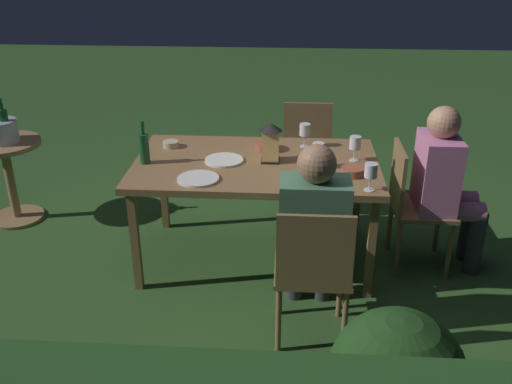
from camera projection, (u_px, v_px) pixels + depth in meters
ground_plane at (256, 257)px, 4.09m from camera, size 16.00×16.00×0.00m
dining_table at (256, 169)px, 3.80m from camera, size 1.63×0.99×0.75m
chair_side_left_a at (307, 152)px, 4.66m from camera, size 0.42×0.40×0.87m
chair_head_near at (413, 201)px, 3.82m from camera, size 0.40×0.42×0.87m
person_in_pink at (445, 181)px, 3.75m from camera, size 0.48×0.38×1.15m
chair_side_right_a at (313, 269)px, 3.06m from camera, size 0.42×0.40×0.87m
person_in_green at (313, 227)px, 3.17m from camera, size 0.38×0.47×1.15m
lantern_centerpiece at (271, 140)px, 3.72m from camera, size 0.15×0.15×0.27m
green_bottle_on_table at (144, 148)px, 3.71m from camera, size 0.07×0.07×0.29m
wine_glass_a at (318, 151)px, 3.63m from camera, size 0.08×0.08×0.17m
wine_glass_b at (355, 144)px, 3.74m from camera, size 0.08×0.08×0.17m
wine_glass_c at (305, 131)px, 3.99m from camera, size 0.08×0.08×0.17m
wine_glass_d at (371, 172)px, 3.31m from camera, size 0.08×0.08×0.17m
plate_a at (198, 179)px, 3.50m from camera, size 0.26×0.26×0.01m
plate_b at (224, 160)px, 3.78m from camera, size 0.26×0.26×0.01m
bowl_olives at (267, 146)px, 3.97m from camera, size 0.17×0.17×0.06m
bowl_bread at (353, 171)px, 3.56m from camera, size 0.15×0.15×0.05m
bowl_salad at (171, 144)px, 4.02m from camera, size 0.11×0.11×0.04m
bowl_dip at (325, 181)px, 3.42m from camera, size 0.14×0.14×0.04m
side_table at (8, 168)px, 4.46m from camera, size 0.56×0.56×0.67m
ice_bucket at (0, 130)px, 4.32m from camera, size 0.26×0.26×0.34m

